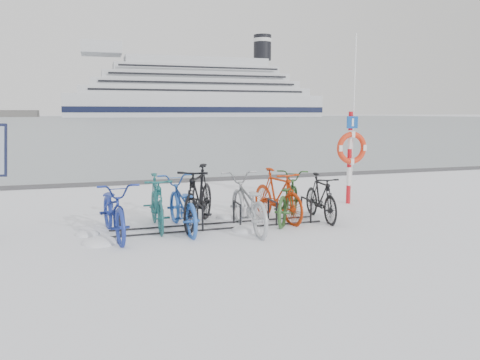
% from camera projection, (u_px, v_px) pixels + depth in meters
% --- Properties ---
extents(ground, '(900.00, 900.00, 0.00)m').
position_uv_depth(ground, '(219.00, 227.00, 8.82)').
color(ground, white).
rests_on(ground, ground).
extents(ice_sheet, '(400.00, 298.00, 0.02)m').
position_uv_depth(ice_sheet, '(101.00, 119.00, 155.33)').
color(ice_sheet, '#949FA7').
rests_on(ice_sheet, ground).
extents(quay_edge, '(400.00, 0.25, 0.10)m').
position_uv_depth(quay_edge, '(170.00, 181.00, 14.39)').
color(quay_edge, '#3F3F42').
rests_on(quay_edge, ground).
extents(bike_rack, '(4.00, 0.48, 0.46)m').
position_uv_depth(bike_rack, '(219.00, 217.00, 8.80)').
color(bike_rack, black).
rests_on(bike_rack, ground).
extents(lifebuoy_station, '(0.76, 0.22, 3.93)m').
position_uv_depth(lifebuoy_station, '(351.00, 148.00, 10.86)').
color(lifebuoy_station, red).
rests_on(lifebuoy_station, ground).
extents(cruise_ferry, '(124.87, 23.58, 41.03)m').
position_uv_depth(cruise_ferry, '(196.00, 94.00, 229.64)').
color(cruise_ferry, silver).
rests_on(cruise_ferry, ground).
extents(bike_0, '(0.92, 2.02, 1.02)m').
position_uv_depth(bike_0, '(114.00, 207.00, 8.11)').
color(bike_0, navy).
rests_on(bike_0, ground).
extents(bike_1, '(0.51, 1.74, 1.04)m').
position_uv_depth(bike_1, '(157.00, 201.00, 8.67)').
color(bike_1, '#1A5859').
rests_on(bike_1, ground).
extents(bike_2, '(0.79, 1.96, 1.01)m').
position_uv_depth(bike_2, '(181.00, 202.00, 8.57)').
color(bike_2, blue).
rests_on(bike_2, ground).
extents(bike_3, '(1.40, 2.02, 1.19)m').
position_uv_depth(bike_3, '(199.00, 195.00, 8.87)').
color(bike_3, black).
rests_on(bike_3, ground).
extents(bike_4, '(0.72, 2.02, 1.06)m').
position_uv_depth(bike_4, '(247.00, 201.00, 8.58)').
color(bike_4, '#A1A5A9').
rests_on(bike_4, ground).
extents(bike_5, '(0.83, 1.83, 1.06)m').
position_uv_depth(bike_5, '(277.00, 194.00, 9.34)').
color(bike_5, '#B22E0A').
rests_on(bike_5, ground).
extents(bike_6, '(1.59, 1.93, 0.99)m').
position_uv_depth(bike_6, '(288.00, 196.00, 9.33)').
color(bike_6, '#305B29').
rests_on(bike_6, ground).
extents(bike_7, '(0.58, 1.63, 0.96)m').
position_uv_depth(bike_7, '(321.00, 196.00, 9.41)').
color(bike_7, black).
rests_on(bike_7, ground).
extents(snow_drifts, '(3.79, 1.72, 0.21)m').
position_uv_depth(snow_drifts, '(184.00, 230.00, 8.60)').
color(snow_drifts, white).
rests_on(snow_drifts, ground).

